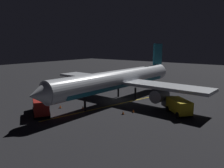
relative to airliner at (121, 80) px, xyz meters
name	(u,v)px	position (x,y,z in m)	size (l,w,h in m)	color
ground_plane	(118,101)	(0.02, 0.61, -4.01)	(180.00, 180.00, 0.20)	#232326
apron_guide_stripe	(109,106)	(-0.81, 4.61, -3.90)	(0.24, 24.79, 0.01)	gold
airliner	(121,80)	(0.00, 0.00, 0.00)	(32.87, 37.41, 10.63)	silver
baggage_truck	(41,106)	(4.65, 14.39, -2.61)	(6.49, 5.05, 2.51)	maroon
catering_truck	(177,106)	(-11.60, 1.37, -2.69)	(6.17, 5.70, 2.32)	gold
ground_crew_worker	(48,106)	(5.20, 12.74, -3.02)	(0.40, 0.40, 1.74)	black
traffic_cone_near_left	(133,111)	(-6.11, 5.16, -3.66)	(0.50, 0.50, 0.55)	#EA590F
traffic_cone_near_right	(83,107)	(1.55, 8.49, -3.66)	(0.50, 0.50, 0.55)	#EA590F
traffic_cone_under_wing	(123,113)	(-5.38, 6.88, -3.66)	(0.50, 0.50, 0.55)	#EA590F
traffic_cone_far	(60,107)	(4.86, 10.50, -3.66)	(0.50, 0.50, 0.55)	#EA590F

